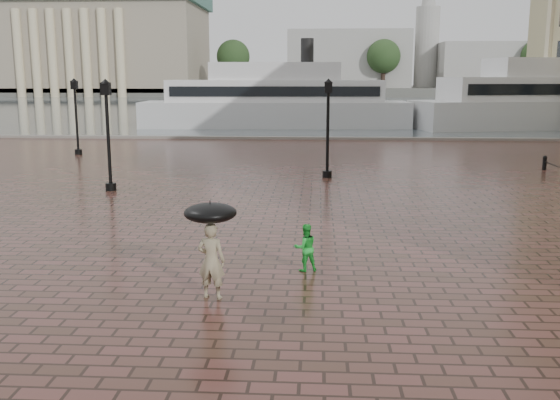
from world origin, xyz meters
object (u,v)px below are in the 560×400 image
Objects in this scene: adult_pedestrian at (211,261)px; ferry_near at (275,101)px; child_pedestrian at (305,248)px; street_lamps at (164,125)px; ferry_far at (555,100)px.

ferry_near is at bearing -77.80° from adult_pedestrian.
ferry_near is at bearing -104.40° from child_pedestrian.
street_lamps reaches higher than child_pedestrian.
adult_pedestrian is 1.41× the size of child_pedestrian.
child_pedestrian is 44.38m from ferry_near.
adult_pedestrian is 46.27m from ferry_near.
ferry_near is (-3.73, 44.19, 1.85)m from child_pedestrian.
street_lamps is 0.57× the size of ferry_far.
child_pedestrian is 0.05× the size of ferry_near.
adult_pedestrian reaches higher than child_pedestrian.
child_pedestrian is 0.04× the size of ferry_far.
ferry_near is 25.78m from ferry_far.
street_lamps is 28.61m from ferry_near.
adult_pedestrian is at bearing -73.33° from street_lamps.
child_pedestrian is at bearing -123.78° from adult_pedestrian.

